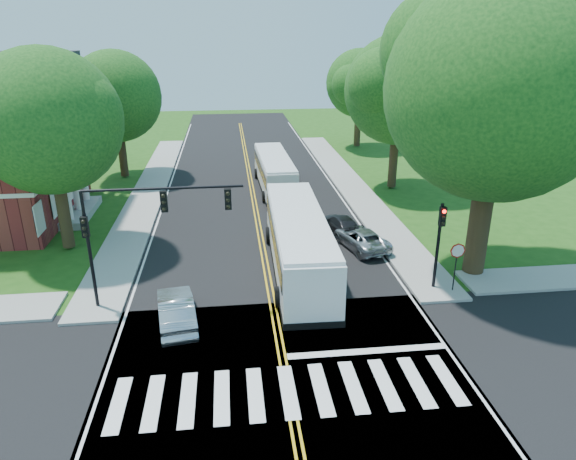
{
  "coord_description": "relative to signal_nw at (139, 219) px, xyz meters",
  "views": [
    {
      "loc": [
        -1.79,
        -15.56,
        12.24
      ],
      "look_at": [
        1.15,
        9.4,
        2.4
      ],
      "focal_mm": 32.0,
      "sensor_mm": 36.0,
      "label": 1
    }
  ],
  "objects": [
    {
      "name": "tree_east_far",
      "position": [
        18.36,
        33.57,
        2.48
      ],
      "size": [
        7.2,
        7.2,
        10.34
      ],
      "color": "#332614",
      "rests_on": "ground"
    },
    {
      "name": "road",
      "position": [
        5.86,
        11.57,
        -4.37
      ],
      "size": [
        14.0,
        96.0,
        0.01
      ],
      "primitive_type": "cube",
      "color": "black",
      "rests_on": "ground"
    },
    {
      "name": "bus_lead",
      "position": [
        7.57,
        2.97,
        -2.67
      ],
      "size": [
        3.26,
        12.52,
        3.22
      ],
      "rotation": [
        0.0,
        0.0,
        3.12
      ],
      "color": "silver",
      "rests_on": "road"
    },
    {
      "name": "edge_line_e",
      "position": [
        12.66,
        15.57,
        -4.36
      ],
      "size": [
        0.12,
        70.0,
        0.01
      ],
      "primitive_type": "cube",
      "color": "silver",
      "rests_on": "road"
    },
    {
      "name": "cross_road",
      "position": [
        5.86,
        -6.43,
        -4.37
      ],
      "size": [
        60.0,
        12.0,
        0.01
      ],
      "primitive_type": "cube",
      "color": "black",
      "rests_on": "ground"
    },
    {
      "name": "sidewalk_ne",
      "position": [
        14.16,
        18.57,
        -4.3
      ],
      "size": [
        2.6,
        40.0,
        0.15
      ],
      "primitive_type": "cube",
      "color": "gray",
      "rests_on": "ground"
    },
    {
      "name": "crosswalk",
      "position": [
        5.86,
        -6.93,
        -4.36
      ],
      "size": [
        12.6,
        3.0,
        0.01
      ],
      "primitive_type": "cube",
      "color": "silver",
      "rests_on": "road"
    },
    {
      "name": "dark_sedan",
      "position": [
        11.07,
        8.22,
        -3.79
      ],
      "size": [
        2.28,
        4.21,
        1.16
      ],
      "primitive_type": "imported",
      "rotation": [
        0.0,
        0.0,
        3.31
      ],
      "color": "black",
      "rests_on": "road"
    },
    {
      "name": "hatchback",
      "position": [
        1.48,
        -1.8,
        -3.65
      ],
      "size": [
        2.16,
        4.51,
        1.43
      ],
      "primitive_type": "imported",
      "rotation": [
        0.0,
        0.0,
        3.3
      ],
      "color": "#A9ABB0",
      "rests_on": "road"
    },
    {
      "name": "tree_west_near",
      "position": [
        -5.64,
        7.57,
        3.15
      ],
      "size": [
        8.0,
        8.0,
        11.4
      ],
      "color": "#332614",
      "rests_on": "ground"
    },
    {
      "name": "tree_west_far",
      "position": [
        -5.14,
        23.57,
        2.62
      ],
      "size": [
        7.6,
        7.6,
        10.67
      ],
      "color": "#332614",
      "rests_on": "ground"
    },
    {
      "name": "ground",
      "position": [
        5.86,
        -6.43,
        -4.38
      ],
      "size": [
        140.0,
        140.0,
        0.0
      ],
      "primitive_type": "plane",
      "color": "#1C4A12",
      "rests_on": "ground"
    },
    {
      "name": "stop_sign",
      "position": [
        14.86,
        -0.45,
        -2.35
      ],
      "size": [
        0.76,
        0.08,
        2.53
      ],
      "color": "black",
      "rests_on": "ground"
    },
    {
      "name": "bus_follow",
      "position": [
        7.7,
        18.33,
        -2.89
      ],
      "size": [
        2.83,
        10.86,
        2.79
      ],
      "rotation": [
        0.0,
        0.0,
        3.17
      ],
      "color": "silver",
      "rests_on": "road"
    },
    {
      "name": "stop_bar",
      "position": [
        9.36,
        -4.83,
        -4.36
      ],
      "size": [
        6.6,
        0.4,
        0.01
      ],
      "primitive_type": "cube",
      "color": "silver",
      "rests_on": "road"
    },
    {
      "name": "center_line",
      "position": [
        5.86,
        15.57,
        -4.36
      ],
      "size": [
        0.36,
        70.0,
        0.01
      ],
      "primitive_type": "cube",
      "color": "gold",
      "rests_on": "road"
    },
    {
      "name": "suv",
      "position": [
        11.73,
        5.61,
        -3.76
      ],
      "size": [
        3.06,
        4.76,
        1.22
      ],
      "primitive_type": "imported",
      "rotation": [
        0.0,
        0.0,
        3.39
      ],
      "color": "#AEB1B5",
      "rests_on": "road"
    },
    {
      "name": "edge_line_w",
      "position": [
        -0.94,
        15.57,
        -4.36
      ],
      "size": [
        0.12,
        70.0,
        0.01
      ],
      "primitive_type": "cube",
      "color": "silver",
      "rests_on": "road"
    },
    {
      "name": "tree_east_mid",
      "position": [
        17.36,
        17.57,
        3.48
      ],
      "size": [
        8.4,
        8.4,
        11.93
      ],
      "color": "#332614",
      "rests_on": "ground"
    },
    {
      "name": "signal_nw",
      "position": [
        0.0,
        0.0,
        0.0
      ],
      "size": [
        7.15,
        0.46,
        5.66
      ],
      "color": "black",
      "rests_on": "ground"
    },
    {
      "name": "sidewalk_nw",
      "position": [
        -2.44,
        18.57,
        -4.3
      ],
      "size": [
        2.6,
        40.0,
        0.15
      ],
      "primitive_type": "cube",
      "color": "gray",
      "rests_on": "ground"
    },
    {
      "name": "signal_ne",
      "position": [
        14.06,
        0.01,
        -1.41
      ],
      "size": [
        0.3,
        0.46,
        4.4
      ],
      "color": "black",
      "rests_on": "ground"
    },
    {
      "name": "tree_ne_big",
      "position": [
        16.86,
        1.57,
        5.24
      ],
      "size": [
        10.8,
        10.8,
        14.91
      ],
      "color": "#332614",
      "rests_on": "ground"
    }
  ]
}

